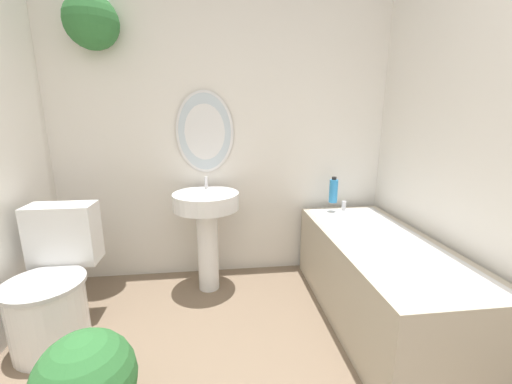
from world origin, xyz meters
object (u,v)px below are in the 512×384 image
Objects in this scene: toilet at (54,288)px; bathtub at (379,277)px; shampoo_bottle at (333,191)px; pedestal_sink at (207,219)px.

bathtub is (2.05, -0.05, -0.04)m from toilet.
toilet is 2.05m from bathtub.
toilet is 3.71× the size of shampoo_bottle.
toilet reaches higher than bathtub.
bathtub is at bearing -80.41° from shampoo_bottle.
toilet is at bearing -163.26° from shampoo_bottle.
toilet is 2.07m from shampoo_bottle.
bathtub is at bearing -24.42° from pedestal_sink.
pedestal_sink reaches higher than toilet.
shampoo_bottle is (-0.11, 0.63, 0.45)m from bathtub.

